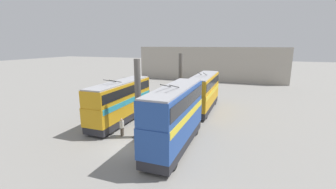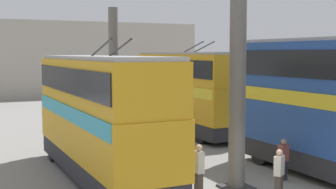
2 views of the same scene
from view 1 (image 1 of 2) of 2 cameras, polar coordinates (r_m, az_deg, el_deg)
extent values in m
plane|color=gray|center=(20.57, -10.61, -13.16)|extent=(240.00, 240.00, 0.00)
cube|color=#A8A093|center=(55.78, 10.19, 7.55)|extent=(0.50, 36.00, 8.26)
cylinder|color=#605B56|center=(21.33, -7.61, -1.25)|extent=(0.59, 0.59, 7.60)
cube|color=#333338|center=(22.52, -7.33, -10.57)|extent=(1.06, 1.06, 0.08)
cylinder|color=#605B56|center=(33.65, 3.17, 3.93)|extent=(0.59, 0.59, 7.60)
cube|color=#333338|center=(34.42, 3.10, -2.26)|extent=(1.06, 1.06, 0.08)
cylinder|color=black|center=(22.94, 7.13, -8.76)|extent=(1.10, 0.30, 1.10)
cylinder|color=black|center=(23.46, 2.09, -8.17)|extent=(1.10, 0.30, 1.10)
cylinder|color=black|center=(16.93, 1.54, -16.83)|extent=(1.10, 0.30, 1.10)
cylinder|color=black|center=(17.63, -5.18, -15.61)|extent=(1.10, 0.30, 1.10)
cube|color=#28282D|center=(19.99, 1.77, -11.52)|extent=(9.68, 2.45, 0.80)
cube|color=#234793|center=(19.41, 1.80, -7.34)|extent=(9.88, 2.50, 2.30)
cube|color=yellow|center=(19.12, 1.82, -4.88)|extent=(9.58, 2.54, 0.55)
cube|color=#234793|center=(18.79, 1.85, -1.33)|extent=(9.78, 2.43, 1.89)
cube|color=black|center=(18.77, 1.85, -1.05)|extent=(9.48, 2.51, 1.04)
cube|color=#9E9EA3|center=(18.57, 1.87, 1.71)|extent=(9.68, 2.25, 0.14)
cube|color=black|center=(23.80, 5.54, -3.03)|extent=(0.12, 2.30, 1.47)
cylinder|color=#282828|center=(17.25, 1.69, 2.09)|extent=(2.35, 0.07, 0.65)
cylinder|color=#282828|center=(17.48, -0.49, 2.23)|extent=(2.35, 0.07, 0.65)
cylinder|color=black|center=(34.65, 11.86, -1.63)|extent=(1.00, 0.30, 1.00)
cylinder|color=black|center=(34.99, 8.47, -1.35)|extent=(1.00, 0.30, 1.00)
cylinder|color=black|center=(27.79, 9.62, -5.09)|extent=(1.00, 0.30, 1.00)
cylinder|color=black|center=(28.22, 5.42, -4.68)|extent=(1.00, 0.30, 1.00)
cube|color=#28282D|center=(31.24, 8.95, -2.77)|extent=(10.00, 2.45, 0.78)
cube|color=gold|center=(30.91, 9.04, -0.33)|extent=(10.21, 2.50, 1.95)
cube|color=yellow|center=(30.76, 9.08, 0.95)|extent=(9.90, 2.54, 0.55)
cube|color=gold|center=(30.55, 9.15, 3.06)|extent=(10.10, 2.43, 1.75)
cube|color=black|center=(30.54, 9.16, 3.22)|extent=(9.80, 2.51, 0.96)
cube|color=#9E9EA3|center=(30.41, 9.22, 4.81)|extent=(10.00, 2.25, 0.14)
cube|color=black|center=(35.73, 10.65, 1.68)|extent=(0.12, 2.30, 1.25)
cylinder|color=#282828|center=(29.05, 9.43, 5.16)|extent=(2.35, 0.07, 0.65)
cylinder|color=#282828|center=(29.19, 8.08, 5.24)|extent=(2.35, 0.07, 0.65)
cylinder|color=black|center=(29.62, -6.10, -3.95)|extent=(0.92, 0.30, 0.92)
cylinder|color=black|center=(30.58, -9.64, -3.52)|extent=(0.92, 0.30, 0.92)
cylinder|color=black|center=(23.53, -14.24, -8.72)|extent=(0.92, 0.30, 0.92)
cylinder|color=black|center=(24.73, -18.30, -7.92)|extent=(0.92, 0.30, 0.92)
cube|color=#28282D|center=(26.87, -11.76, -5.50)|extent=(10.25, 2.45, 0.76)
cube|color=gold|center=(26.50, -11.88, -2.77)|extent=(10.46, 2.50, 1.90)
cube|color=teal|center=(26.33, -11.95, -1.35)|extent=(10.15, 2.54, 0.55)
cube|color=gold|center=(26.09, -12.06, 1.03)|extent=(10.36, 2.43, 1.69)
cube|color=black|center=(26.07, -12.07, 1.21)|extent=(10.04, 2.51, 0.93)
cube|color=#9E9EA3|center=(25.92, -12.15, 3.01)|extent=(10.25, 2.25, 0.14)
cube|color=black|center=(30.81, -6.82, -0.06)|extent=(0.12, 2.30, 1.22)
cylinder|color=#282828|center=(24.59, -13.12, 3.30)|extent=(2.35, 0.07, 0.65)
cylinder|color=#282828|center=(24.98, -14.47, 3.37)|extent=(2.35, 0.07, 0.65)
cube|color=#473D33|center=(20.86, -7.63, -11.51)|extent=(0.33, 0.36, 0.77)
cube|color=beige|center=(20.58, -7.68, -9.69)|extent=(0.43, 0.48, 0.67)
sphere|color=tan|center=(20.41, -7.72, -8.54)|extent=(0.22, 0.22, 0.22)
cube|color=#473D33|center=(26.32, -5.17, -6.28)|extent=(0.35, 0.29, 0.74)
cube|color=#3D5684|center=(26.10, -5.20, -4.85)|extent=(0.48, 0.37, 0.64)
sphere|color=tan|center=(25.98, -5.22, -3.96)|extent=(0.21, 0.21, 0.21)
cube|color=#473D33|center=(22.93, -11.57, -9.28)|extent=(0.31, 0.22, 0.84)
cube|color=beige|center=(22.66, -11.65, -7.44)|extent=(0.43, 0.26, 0.73)
sphere|color=tan|center=(22.50, -11.71, -6.29)|extent=(0.24, 0.24, 0.24)
cube|color=#2D2D33|center=(21.65, -1.82, -10.51)|extent=(0.27, 0.34, 0.74)
cube|color=#934C42|center=(21.39, -1.83, -8.82)|extent=(0.34, 0.47, 0.64)
sphere|color=#A37A5B|center=(21.23, -1.84, -7.75)|extent=(0.21, 0.21, 0.21)
cylinder|color=#424C56|center=(32.49, -1.28, -2.37)|extent=(0.52, 0.52, 0.94)
cylinder|color=#424C56|center=(32.49, -1.28, -2.37)|extent=(0.55, 0.55, 0.04)
camera|label=2|loc=(19.93, -55.00, -4.48)|focal=50.00mm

